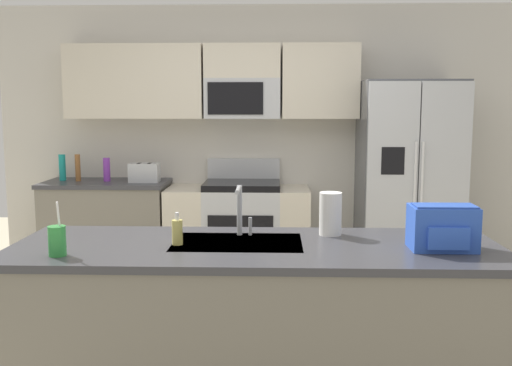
{
  "coord_description": "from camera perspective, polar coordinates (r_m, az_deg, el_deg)",
  "views": [
    {
      "loc": [
        0.16,
        -3.58,
        1.61
      ],
      "look_at": [
        0.02,
        0.6,
        1.05
      ],
      "focal_mm": 39.86,
      "sensor_mm": 36.0,
      "label": 1
    }
  ],
  "objects": [
    {
      "name": "toaster",
      "position": [
        5.51,
        -11.14,
        1.03
      ],
      "size": [
        0.28,
        0.16,
        0.18
      ],
      "color": "#B7BABF",
      "rests_on": "back_counter"
    },
    {
      "name": "backpack",
      "position": [
        2.99,
        18.23,
        -4.18
      ],
      "size": [
        0.32,
        0.22,
        0.23
      ],
      "color": "blue",
      "rests_on": "island_counter"
    },
    {
      "name": "back_counter",
      "position": [
        5.74,
        -14.68,
        -4.27
      ],
      "size": [
        1.19,
        0.63,
        0.9
      ],
      "color": "slate",
      "rests_on": "ground"
    },
    {
      "name": "refrigerator",
      "position": [
        5.5,
        15.03,
        0.21
      ],
      "size": [
        0.9,
        0.76,
        1.85
      ],
      "color": "#4C4F54",
      "rests_on": "ground"
    },
    {
      "name": "ground_plane",
      "position": [
        3.93,
        -0.59,
        -16.58
      ],
      "size": [
        9.0,
        9.0,
        0.0
      ],
      "primitive_type": "plane",
      "color": "beige",
      "rests_on": "ground"
    },
    {
      "name": "paper_towel_roll",
      "position": [
        3.2,
        7.48,
        -3.08
      ],
      "size": [
        0.12,
        0.12,
        0.24
      ],
      "primitive_type": "cylinder",
      "color": "white",
      "rests_on": "island_counter"
    },
    {
      "name": "soap_dispenser",
      "position": [
        2.98,
        -7.91,
        -4.87
      ],
      "size": [
        0.06,
        0.06,
        0.17
      ],
      "color": "#D8CC66",
      "rests_on": "island_counter"
    },
    {
      "name": "drink_cup_green",
      "position": [
        2.9,
        -19.33,
        -5.48
      ],
      "size": [
        0.08,
        0.08,
        0.27
      ],
      "color": "green",
      "rests_on": "island_counter"
    },
    {
      "name": "range_oven",
      "position": [
        5.52,
        -1.77,
        -4.58
      ],
      "size": [
        1.36,
        0.61,
        1.1
      ],
      "color": "#B7BABF",
      "rests_on": "ground"
    },
    {
      "name": "bottle_purple",
      "position": [
        5.65,
        -14.75,
        1.31
      ],
      "size": [
        0.07,
        0.07,
        0.22
      ],
      "primitive_type": "cylinder",
      "color": "purple",
      "rests_on": "back_counter"
    },
    {
      "name": "bottle_teal",
      "position": [
        5.83,
        -18.86,
        1.49
      ],
      "size": [
        0.06,
        0.06,
        0.25
      ],
      "primitive_type": "cylinder",
      "color": "teal",
      "rests_on": "back_counter"
    },
    {
      "name": "pepper_mill",
      "position": [
        5.73,
        -17.45,
        1.47
      ],
      "size": [
        0.05,
        0.05,
        0.26
      ],
      "primitive_type": "cylinder",
      "color": "brown",
      "rests_on": "back_counter"
    },
    {
      "name": "sink_faucet",
      "position": [
        3.13,
        -1.6,
        -2.35
      ],
      "size": [
        0.08,
        0.21,
        0.28
      ],
      "color": "#B7BABF",
      "rests_on": "island_counter"
    },
    {
      "name": "kitchen_wall_unit",
      "position": [
        5.67,
        -1.14,
        6.24
      ],
      "size": [
        5.2,
        0.43,
        2.6
      ],
      "color": "beige",
      "rests_on": "ground"
    },
    {
      "name": "island_counter",
      "position": [
        3.11,
        -0.0,
        -14.2
      ],
      "size": [
        2.55,
        0.86,
        0.9
      ],
      "color": "slate",
      "rests_on": "ground"
    }
  ]
}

